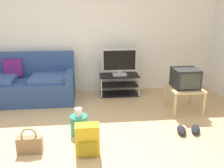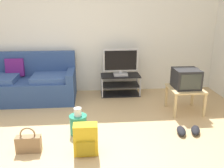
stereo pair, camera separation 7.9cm
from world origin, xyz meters
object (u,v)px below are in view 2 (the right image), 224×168
at_px(side_table, 185,91).
at_px(handbag, 28,143).
at_px(sneakers_pair, 188,131).
at_px(tv_stand, 120,85).
at_px(backpack, 86,140).
at_px(cleaning_bucket, 78,123).
at_px(couch, 27,83).
at_px(flat_tv, 121,62).
at_px(crt_tv, 186,78).

height_order(side_table, handbag, side_table).
bearing_deg(sneakers_pair, tv_stand, 114.48).
xyz_separation_m(backpack, handbag, (-0.75, 0.10, -0.08)).
relative_size(cleaning_bucket, sneakers_pair, 0.97).
distance_m(tv_stand, handbag, 2.56).
bearing_deg(couch, side_table, -15.96).
height_order(cleaning_bucket, sneakers_pair, cleaning_bucket).
height_order(tv_stand, sneakers_pair, tv_stand).
bearing_deg(couch, flat_tv, 3.65).
bearing_deg(side_table, backpack, -145.33).
xyz_separation_m(handbag, sneakers_pair, (2.27, 0.30, -0.08)).
xyz_separation_m(couch, sneakers_pair, (2.74, -1.66, -0.30)).
bearing_deg(crt_tv, tv_stand, 137.04).
height_order(crt_tv, sneakers_pair, crt_tv).
relative_size(tv_stand, flat_tv, 1.13).
bearing_deg(tv_stand, backpack, -107.72).
relative_size(handbag, cleaning_bucket, 0.85).
bearing_deg(cleaning_bucket, couch, 125.64).
relative_size(flat_tv, cleaning_bucket, 1.75).
xyz_separation_m(couch, handbag, (0.46, -1.96, -0.22)).
bearing_deg(tv_stand, flat_tv, -90.00).
bearing_deg(couch, crt_tv, -15.67).
height_order(couch, side_table, couch).
bearing_deg(side_table, sneakers_pair, -105.72).
relative_size(side_table, crt_tv, 1.33).
relative_size(handbag, sneakers_pair, 0.83).
relative_size(crt_tv, sneakers_pair, 1.02).
bearing_deg(handbag, crt_tv, 24.26).
distance_m(flat_tv, cleaning_bucket, 1.92).
relative_size(couch, handbag, 5.46).
xyz_separation_m(side_table, backpack, (-1.75, -1.21, -0.18)).
relative_size(couch, sneakers_pair, 4.53).
distance_m(side_table, backpack, 2.14).
distance_m(tv_stand, backpack, 2.32).
bearing_deg(cleaning_bucket, side_table, 19.73).
relative_size(couch, crt_tv, 4.45).
bearing_deg(cleaning_bucket, tv_stand, 63.62).
height_order(flat_tv, cleaning_bucket, flat_tv).
bearing_deg(crt_tv, handbag, -155.74).
distance_m(backpack, cleaning_bucket, 0.56).
bearing_deg(cleaning_bucket, flat_tv, 63.31).
distance_m(crt_tv, sneakers_pair, 1.03).
bearing_deg(handbag, sneakers_pair, 7.54).
distance_m(backpack, sneakers_pair, 1.59).
relative_size(flat_tv, backpack, 1.75).
height_order(handbag, sneakers_pair, handbag).
xyz_separation_m(couch, tv_stand, (1.92, 0.14, -0.13)).
bearing_deg(tv_stand, handbag, -124.62).
bearing_deg(side_table, flat_tv, 137.23).
bearing_deg(crt_tv, side_table, -90.00).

